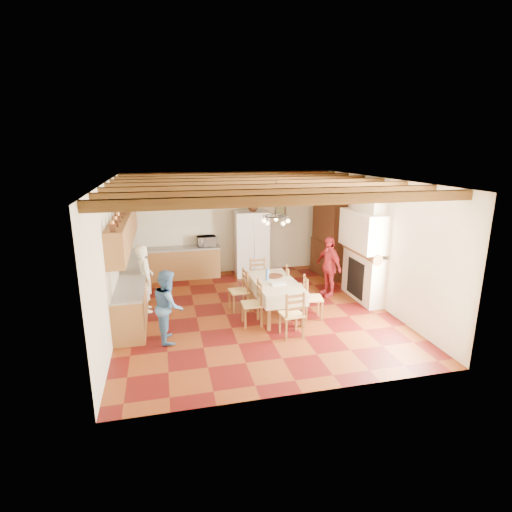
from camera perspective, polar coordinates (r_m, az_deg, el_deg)
The scene contains 31 objects.
floor at distance 9.29m, azimuth -0.18°, elevation -8.03°, with size 6.00×6.50×0.02m, color #4C0D0B.
ceiling at distance 8.56m, azimuth -0.19°, elevation 10.88°, with size 6.00×6.50×0.02m, color white.
wall_back at distance 11.93m, azimuth -3.75°, elevation 4.76°, with size 6.00×0.02×3.00m, color beige.
wall_front at distance 5.83m, azimuth 7.16°, elevation -6.64°, with size 6.00×0.02×3.00m, color beige.
wall_left at distance 8.66m, azimuth -19.98°, elevation -0.15°, with size 0.02×6.50×3.00m, color beige.
wall_right at distance 9.91m, azimuth 17.03°, elevation 1.97°, with size 0.02×6.50×3.00m, color beige.
ceiling_beams at distance 8.57m, azimuth -0.19°, elevation 10.21°, with size 6.00×6.30×0.16m, color #3B200D, non-canonical shape.
lower_cabinets_left at distance 9.93m, azimuth -17.01°, elevation -4.44°, with size 0.60×4.30×0.86m, color brown.
lower_cabinets_back at distance 11.72m, azimuth -10.89°, elevation -1.05°, with size 2.30×0.60×0.86m, color brown.
countertop_left at distance 9.80m, azimuth -17.21°, elevation -1.96°, with size 0.62×4.30×0.04m, color gray.
countertop_back at distance 11.61m, azimuth -11.00°, elevation 1.09°, with size 2.34×0.62×0.04m, color gray.
backsplash_left at distance 9.74m, azimuth -19.03°, elevation -0.25°, with size 0.03×4.30×0.60m, color beige.
backsplash_back at distance 11.81m, azimuth -11.14°, elevation 2.92°, with size 2.30×0.03×0.60m, color beige.
upper_cabinets at distance 9.58m, azimuth -18.41°, elevation 3.56°, with size 0.35×4.20×0.70m, color brown.
fireplace at distance 9.96m, azimuth 14.97°, elevation 1.59°, with size 0.56×1.60×2.80m, color silver, non-canonical shape.
wall_picture at distance 12.19m, azimuth 3.49°, elevation 6.66°, with size 0.34×0.03×0.42m, color black.
refrigerator at distance 11.69m, azimuth -0.65°, elevation 1.81°, with size 0.95×0.78×1.90m, color silver.
hutch at distance 11.79m, azimuth 10.46°, elevation 2.79°, with size 0.54×1.29×2.34m, color #3C2212, non-canonical shape.
dining_table at distance 8.95m, azimuth 2.70°, elevation -4.08°, with size 0.96×1.82×0.79m.
chandelier at distance 8.56m, azimuth 2.82°, elevation 5.74°, with size 0.47×0.47×0.03m, color black.
chair_left_near at distance 8.49m, azimuth -0.62°, elevation -6.76°, with size 0.42×0.40×0.96m, color brown, non-canonical shape.
chair_left_far at distance 9.24m, azimuth -2.52°, elevation -4.90°, with size 0.42×0.40×0.96m, color brown, non-canonical shape.
chair_right_near at distance 8.91m, azimuth 8.13°, elevation -5.85°, with size 0.42×0.40×0.96m, color brown, non-canonical shape.
chair_right_far at distance 9.55m, azimuth 5.49°, elevation -4.28°, with size 0.42×0.40×0.96m, color brown, non-canonical shape.
chair_end_near at distance 8.03m, azimuth 5.11°, elevation -8.15°, with size 0.42×0.40×0.96m, color brown, non-canonical shape.
chair_end_far at distance 10.06m, azimuth 0.39°, elevation -3.19°, with size 0.42×0.40×0.96m, color brown, non-canonical shape.
person_man at distance 9.44m, azimuth -15.55°, elevation -3.09°, with size 0.57×0.37×1.56m, color white.
person_woman_blue at distance 7.94m, azimuth -12.41°, elevation -6.94°, with size 0.69×0.54×1.43m, color teal.
person_woman_red at distance 10.23m, azimuth 10.32°, elevation -1.47°, with size 0.90×0.37×1.53m, color #B2252F.
microwave at distance 11.62m, azimuth -7.08°, elevation 2.12°, with size 0.53×0.36×0.29m, color silver.
fridge_vase at distance 11.49m, azimuth -0.46°, elevation 7.13°, with size 0.27×0.27×0.29m, color #3C2212.
Camera 1 is at (-1.94, -8.31, 3.66)m, focal length 28.00 mm.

